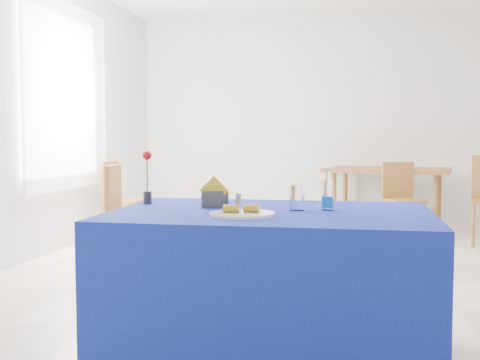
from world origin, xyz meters
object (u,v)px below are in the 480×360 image
(plate, at_px, (242,214))
(chair_win_b, at_px, (118,195))
(blue_table, at_px, (271,285))
(chair_bg_left, at_px, (401,194))
(chair_win_a, at_px, (124,204))
(oak_table, at_px, (387,174))
(water_bottle, at_px, (327,196))

(plate, distance_m, chair_win_b, 4.02)
(blue_table, bearing_deg, chair_win_b, 123.09)
(plate, relative_size, chair_bg_left, 0.37)
(plate, distance_m, chair_bg_left, 4.37)
(chair_win_a, height_order, chair_win_b, chair_win_a)
(chair_bg_left, xyz_separation_m, chair_win_a, (-2.66, -1.69, 0.01))
(plate, height_order, chair_bg_left, chair_bg_left)
(chair_bg_left, relative_size, chair_win_b, 0.98)
(plate, xyz_separation_m, blue_table, (0.11, 0.21, -0.39))
(plate, height_order, chair_win_a, chair_win_a)
(oak_table, relative_size, chair_win_b, 1.89)
(plate, bearing_deg, chair_win_b, 120.14)
(blue_table, relative_size, chair_win_a, 1.83)
(oak_table, distance_m, chair_win_b, 3.32)
(oak_table, bearing_deg, chair_win_b, -154.02)
(water_bottle, relative_size, oak_table, 0.13)
(blue_table, bearing_deg, water_bottle, 18.68)
(chair_win_b, bearing_deg, plate, -147.14)
(oak_table, distance_m, chair_win_a, 3.50)
(water_bottle, bearing_deg, chair_win_a, 131.51)
(plate, relative_size, oak_table, 0.19)
(water_bottle, xyz_separation_m, oak_table, (0.58, 4.62, -0.15))
(water_bottle, xyz_separation_m, chair_bg_left, (0.69, 3.92, -0.34))
(plate, distance_m, blue_table, 0.45)
(chair_win_b, bearing_deg, oak_table, -61.30)
(chair_bg_left, bearing_deg, chair_win_b, 172.53)
(plate, bearing_deg, chair_win_a, 122.00)
(plate, xyz_separation_m, chair_bg_left, (1.08, 4.22, -0.27))
(blue_table, height_order, chair_win_a, chair_win_a)
(blue_table, relative_size, water_bottle, 7.44)
(water_bottle, height_order, chair_win_a, water_bottle)
(chair_bg_left, bearing_deg, blue_table, -124.80)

